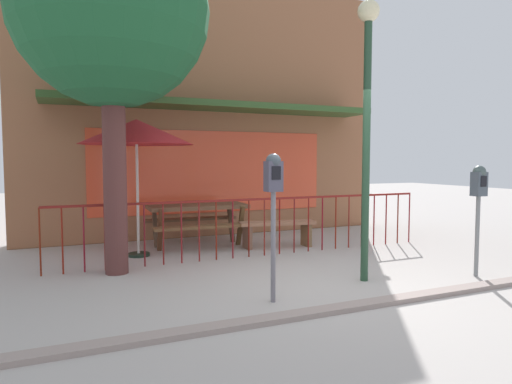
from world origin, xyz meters
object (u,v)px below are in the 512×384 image
object	(u,v)px
patio_bench	(277,228)
parking_meter_near	(273,188)
picnic_table_left	(198,213)
street_tree	(111,11)
street_lamp	(367,98)
patio_umbrella	(136,133)
parking_meter_far	(479,191)

from	to	relation	value
patio_bench	parking_meter_near	bearing A→B (deg)	-117.25
picnic_table_left	street_tree	world-z (taller)	street_tree
patio_bench	street_lamp	world-z (taller)	street_lamp
patio_umbrella	street_lamp	size ratio (longest dim) A/B	0.62
patio_umbrella	patio_bench	distance (m)	2.99
picnic_table_left	street_lamp	distance (m)	3.91
parking_meter_far	patio_umbrella	bearing A→B (deg)	141.54
patio_bench	street_lamp	bearing A→B (deg)	-89.21
picnic_table_left	street_tree	size ratio (longest dim) A/B	0.37
parking_meter_far	patio_bench	bearing A→B (deg)	118.24
picnic_table_left	parking_meter_far	xyz separation A→B (m)	(2.88, -3.65, 0.56)
picnic_table_left	parking_meter_near	xyz separation A→B (m)	(-0.17, -3.54, 0.68)
picnic_table_left	patio_umbrella	world-z (taller)	patio_umbrella
patio_bench	parking_meter_near	distance (m)	3.33
patio_bench	parking_meter_far	xyz separation A→B (m)	(1.59, -2.95, 0.82)
parking_meter_near	street_tree	bearing A→B (deg)	125.35
picnic_table_left	patio_umbrella	bearing A→B (deg)	-158.70
patio_bench	street_lamp	size ratio (longest dim) A/B	0.40
patio_umbrella	picnic_table_left	bearing A→B (deg)	21.30
patio_umbrella	street_lamp	xyz separation A→B (m)	(2.48, -2.77, 0.35)
patio_umbrella	parking_meter_near	xyz separation A→B (m)	(0.98, -3.10, -0.76)
picnic_table_left	street_lamp	world-z (taller)	street_lamp
parking_meter_near	parking_meter_far	bearing A→B (deg)	-2.05
picnic_table_left	patio_bench	size ratio (longest dim) A/B	1.29
street_tree	patio_umbrella	bearing A→B (deg)	65.78
parking_meter_far	street_tree	distance (m)	5.56
parking_meter_near	street_lamp	distance (m)	1.89
picnic_table_left	parking_meter_far	world-z (taller)	parking_meter_far
patio_bench	street_lamp	xyz separation A→B (m)	(0.03, -2.52, 2.04)
patio_umbrella	parking_meter_far	size ratio (longest dim) A/B	1.49
patio_umbrella	street_lamp	bearing A→B (deg)	-48.12
picnic_table_left	parking_meter_far	distance (m)	4.69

